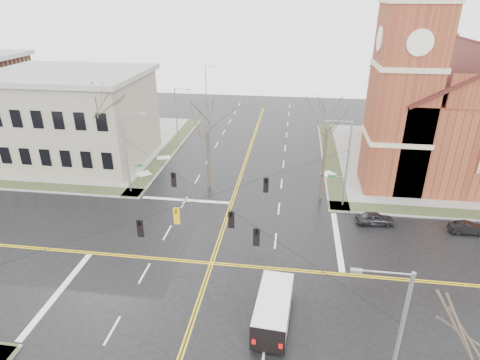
# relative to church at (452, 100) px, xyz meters

# --- Properties ---
(ground) EXTENTS (120.00, 120.00, 0.00)m
(ground) POSITION_rel_church_xyz_m (-24.76, -24.78, -8.43)
(ground) COLOR black
(ground) RESTS_ON ground
(sidewalks) EXTENTS (80.00, 80.00, 0.17)m
(sidewalks) POSITION_rel_church_xyz_m (-24.76, -24.78, -8.36)
(sidewalks) COLOR gray
(sidewalks) RESTS_ON ground
(road_markings) EXTENTS (100.00, 100.00, 0.01)m
(road_markings) POSITION_rel_church_xyz_m (-24.76, -24.78, -8.43)
(road_markings) COLOR gold
(road_markings) RESTS_ON ground
(church) EXTENTS (24.28, 27.48, 27.50)m
(church) POSITION_rel_church_xyz_m (0.00, 0.00, 0.00)
(church) COLOR maroon
(church) RESTS_ON ground
(civic_building_a) EXTENTS (18.00, 14.00, 11.00)m
(civic_building_a) POSITION_rel_church_xyz_m (-46.76, -4.78, -2.93)
(civic_building_a) COLOR gray
(civic_building_a) RESTS_ON ground
(signal_pole_ne) EXTENTS (2.75, 0.22, 9.00)m
(signal_pole_ne) POSITION_rel_church_xyz_m (-13.44, -13.28, -3.48)
(signal_pole_ne) COLOR gray
(signal_pole_ne) RESTS_ON ground
(signal_pole_nw) EXTENTS (2.75, 0.22, 9.00)m
(signal_pole_nw) POSITION_rel_church_xyz_m (-36.09, -13.28, -3.48)
(signal_pole_nw) COLOR gray
(signal_pole_nw) RESTS_ON ground
(signal_pole_se) EXTENTS (2.75, 0.22, 9.00)m
(signal_pole_se) POSITION_rel_church_xyz_m (-13.44, -36.28, -3.48)
(signal_pole_se) COLOR gray
(signal_pole_se) RESTS_ON ground
(span_wires) EXTENTS (23.02, 23.02, 0.03)m
(span_wires) POSITION_rel_church_xyz_m (-24.76, -24.78, -2.23)
(span_wires) COLOR black
(span_wires) RESTS_ON ground
(traffic_signals) EXTENTS (8.21, 8.26, 1.30)m
(traffic_signals) POSITION_rel_church_xyz_m (-24.76, -25.45, -2.98)
(traffic_signals) COLOR black
(traffic_signals) RESTS_ON ground
(streetlight_north_a) EXTENTS (2.30, 0.20, 8.00)m
(streetlight_north_a) POSITION_rel_church_xyz_m (-35.42, 3.22, -3.97)
(streetlight_north_a) COLOR gray
(streetlight_north_a) RESTS_ON ground
(streetlight_north_b) EXTENTS (2.30, 0.20, 8.00)m
(streetlight_north_b) POSITION_rel_church_xyz_m (-35.42, 23.22, -3.97)
(streetlight_north_b) COLOR gray
(streetlight_north_b) RESTS_ON ground
(cargo_van) EXTENTS (2.56, 5.75, 2.13)m
(cargo_van) POSITION_rel_church_xyz_m (-19.37, -30.43, -7.17)
(cargo_van) COLOR white
(cargo_van) RESTS_ON ground
(parked_car_a) EXTENTS (3.64, 1.76, 1.20)m
(parked_car_a) POSITION_rel_church_xyz_m (-10.56, -16.57, -7.83)
(parked_car_a) COLOR black
(parked_car_a) RESTS_ON ground
(parked_car_b) EXTENTS (3.32, 1.29, 1.08)m
(parked_car_b) POSITION_rel_church_xyz_m (-2.34, -17.07, -7.89)
(parked_car_b) COLOR black
(parked_car_b) RESTS_ON ground
(tree_nw_far) EXTENTS (4.00, 4.00, 12.41)m
(tree_nw_far) POSITION_rel_church_xyz_m (-38.68, -11.60, 0.54)
(tree_nw_far) COLOR #3A2E25
(tree_nw_far) RESTS_ON ground
(tree_nw_near) EXTENTS (4.00, 4.00, 9.84)m
(tree_nw_near) POSITION_rel_church_xyz_m (-27.88, -10.85, -1.29)
(tree_nw_near) COLOR #3A2E25
(tree_nw_near) RESTS_ON ground
(tree_ne) EXTENTS (4.00, 4.00, 11.54)m
(tree_ne) POSITION_rel_church_xyz_m (-15.45, -11.95, -0.08)
(tree_ne) COLOR #3A2E25
(tree_ne) RESTS_ON ground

